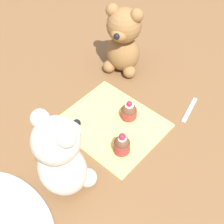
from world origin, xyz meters
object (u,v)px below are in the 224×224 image
Objects in this scene: teaspoon at (190,110)px; cupcake_near_tan_bear at (129,111)px; teddy_bear_tan at (123,40)px; cupcake_near_cream_bear at (122,144)px; teddy_bear_cream at (61,158)px.

cupcake_near_tan_bear is at bearing -52.45° from teaspoon.
teaspoon is at bearing -22.20° from teddy_bear_tan.
teddy_bear_tan is at bearing -49.83° from cupcake_near_cream_bear.
teddy_bear_cream is 2.25× the size of teaspoon.
teddy_bear_cream reaches higher than teddy_bear_tan.
cupcake_near_tan_bear is 0.19m from teaspoon.
cupcake_near_tan_bear is (-0.16, 0.15, -0.09)m from teddy_bear_tan.
cupcake_near_cream_bear is at bearing -105.83° from teddy_bear_cream.
teddy_bear_tan is 3.71× the size of cupcake_near_tan_bear.
cupcake_near_tan_bear reaches higher than teaspoon.
teddy_bear_tan is at bearing -105.20° from teaspoon.
teddy_bear_tan is (0.18, -0.42, 0.00)m from teddy_bear_cream.
cupcake_near_tan_bear is (0.02, -0.27, -0.09)m from teddy_bear_cream.
cupcake_near_cream_bear is (-0.22, 0.26, -0.08)m from teddy_bear_tan.
teddy_bear_tan is 3.26× the size of cupcake_near_cream_bear.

